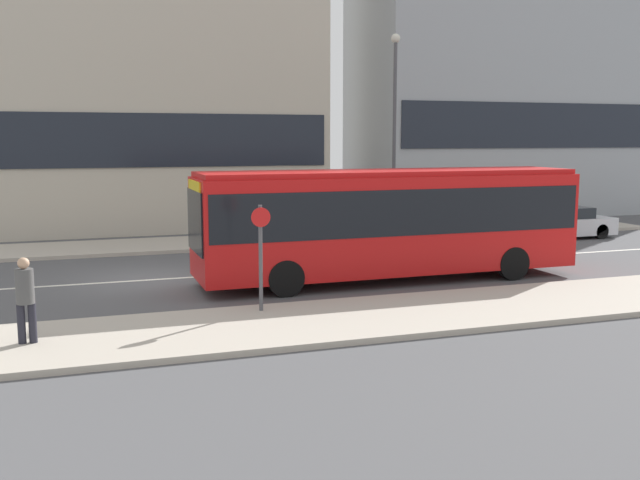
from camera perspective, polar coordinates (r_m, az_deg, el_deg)
name	(u,v)px	position (r m, az deg, el deg)	size (l,w,h in m)	color
ground_plane	(154,280)	(21.05, -13.17, -3.11)	(120.00, 120.00, 0.00)	#4F4F51
sidewalk_near	(186,333)	(14.99, -10.70, -7.35)	(44.00, 3.50, 0.13)	#B2A899
sidewalk_far	(136,246)	(27.18, -14.53, -0.50)	(44.00, 3.50, 0.13)	#B2A899
lane_centerline	(154,280)	(21.05, -13.17, -3.10)	(41.80, 0.16, 0.01)	silver
apartment_block_left_tower	(142,67)	(33.46, -14.02, 13.30)	(15.50, 6.29, 14.35)	beige
apartment_block_right_tower	(521,54)	(40.66, 15.80, 14.09)	(17.80, 6.70, 16.91)	#9EA3A8
city_bus	(389,217)	(20.27, 5.52, 1.82)	(10.98, 2.51, 3.14)	red
parked_car_0	(448,227)	(27.71, 10.17, 1.02)	(4.44, 1.69, 1.40)	#A39E84
parked_car_1	(561,223)	(30.68, 18.74, 1.31)	(4.09, 1.87, 1.26)	silver
pedestrian_near_stop	(25,295)	(14.72, -22.51, -4.08)	(0.35, 0.34, 1.67)	#23232D
bus_stop_sign	(261,249)	(16.13, -4.77, -0.72)	(0.44, 0.12, 2.42)	#4C4C51
street_lamp	(395,116)	(28.69, 5.98, 9.81)	(0.36, 0.36, 7.93)	#4C4C51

